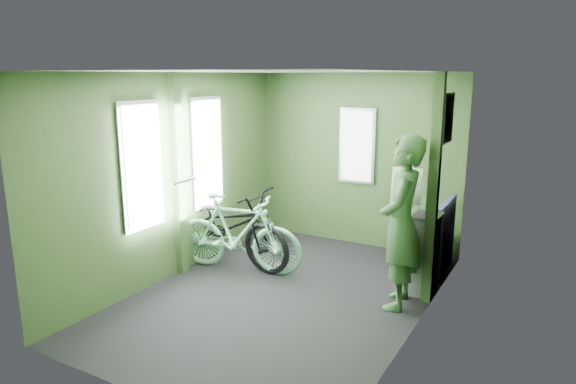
{
  "coord_description": "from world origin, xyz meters",
  "views": [
    {
      "loc": [
        2.5,
        -4.36,
        2.27
      ],
      "look_at": [
        0.0,
        0.1,
        1.1
      ],
      "focal_mm": 32.0,
      "sensor_mm": 36.0,
      "label": 1
    }
  ],
  "objects_px": {
    "bicycle_mint": "(239,271)",
    "waste_box": "(425,254)",
    "bicycle_black": "(227,263)",
    "passenger": "(401,223)",
    "bench_seat": "(429,250)"
  },
  "relations": [
    {
      "from": "bicycle_mint",
      "to": "passenger",
      "type": "xyz_separation_m",
      "value": [
        1.91,
        0.04,
        0.86
      ]
    },
    {
      "from": "bench_seat",
      "to": "bicycle_black",
      "type": "bearing_deg",
      "value": -157.25
    },
    {
      "from": "bicycle_mint",
      "to": "waste_box",
      "type": "xyz_separation_m",
      "value": [
        2.06,
        0.47,
        0.43
      ]
    },
    {
      "from": "waste_box",
      "to": "bench_seat",
      "type": "distance_m",
      "value": 0.68
    },
    {
      "from": "bicycle_black",
      "to": "passenger",
      "type": "distance_m",
      "value": 2.36
    },
    {
      "from": "bicycle_black",
      "to": "passenger",
      "type": "xyz_separation_m",
      "value": [
        2.19,
        -0.12,
        0.86
      ]
    },
    {
      "from": "bicycle_mint",
      "to": "waste_box",
      "type": "distance_m",
      "value": 2.15
    },
    {
      "from": "bicycle_black",
      "to": "bench_seat",
      "type": "bearing_deg",
      "value": -61.1
    },
    {
      "from": "bench_seat",
      "to": "waste_box",
      "type": "bearing_deg",
      "value": -80.67
    },
    {
      "from": "waste_box",
      "to": "bench_seat",
      "type": "relative_size",
      "value": 0.99
    },
    {
      "from": "bicycle_black",
      "to": "bicycle_mint",
      "type": "height_order",
      "value": "bicycle_black"
    },
    {
      "from": "passenger",
      "to": "waste_box",
      "type": "height_order",
      "value": "passenger"
    },
    {
      "from": "passenger",
      "to": "waste_box",
      "type": "distance_m",
      "value": 0.63
    },
    {
      "from": "bicycle_mint",
      "to": "waste_box",
      "type": "height_order",
      "value": "waste_box"
    },
    {
      "from": "waste_box",
      "to": "bench_seat",
      "type": "xyz_separation_m",
      "value": [
        -0.12,
        0.65,
        -0.17
      ]
    }
  ]
}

